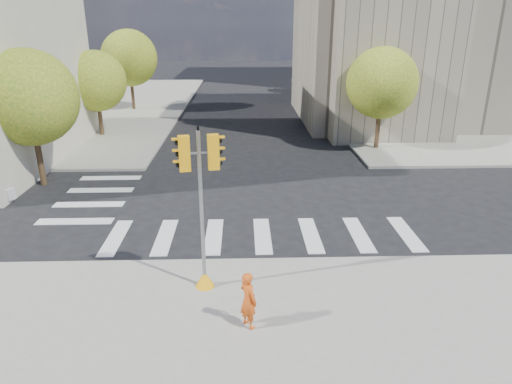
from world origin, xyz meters
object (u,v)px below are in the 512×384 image
lamp_near (373,68)px  lamp_far (333,54)px  traffic_signal (202,223)px  photographer (248,300)px

lamp_near → lamp_far: bearing=90.0°
lamp_far → traffic_signal: bearing=-106.5°
lamp_near → photographer: (-8.71, -21.54, -3.66)m
lamp_far → photographer: 36.77m
lamp_near → photographer: size_ratio=5.27×
lamp_near → traffic_signal: lamp_near is taller
lamp_far → traffic_signal: 35.16m
photographer → traffic_signal: bearing=-3.8°
lamp_near → traffic_signal: bearing=-116.9°
photographer → lamp_far: bearing=-50.8°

